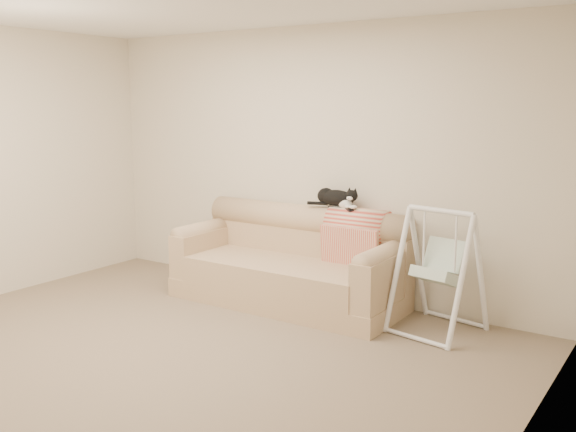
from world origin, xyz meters
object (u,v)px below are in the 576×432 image
(sofa, at_px, (292,265))
(remote_b, at_px, (348,209))
(tuxedo_cat, at_px, (336,198))
(remote_a, at_px, (338,207))
(baby_swing, at_px, (439,270))

(sofa, relative_size, remote_b, 13.45)
(remote_b, relative_size, tuxedo_cat, 0.32)
(sofa, distance_m, remote_a, 0.70)
(remote_b, distance_m, baby_swing, 1.07)
(remote_b, height_order, tuxedo_cat, tuxedo_cat)
(remote_b, xyz_separation_m, baby_swing, (0.97, -0.22, -0.39))
(sofa, height_order, baby_swing, baby_swing)
(remote_a, relative_size, remote_b, 1.11)
(remote_a, xyz_separation_m, remote_b, (0.12, -0.02, -0.00))
(sofa, distance_m, remote_b, 0.76)
(sofa, bearing_deg, remote_a, 33.15)
(baby_swing, bearing_deg, tuxedo_cat, 167.05)
(sofa, xyz_separation_m, remote_a, (0.36, 0.23, 0.56))
(sofa, xyz_separation_m, baby_swing, (1.45, -0.01, 0.17))
(remote_b, height_order, baby_swing, baby_swing)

